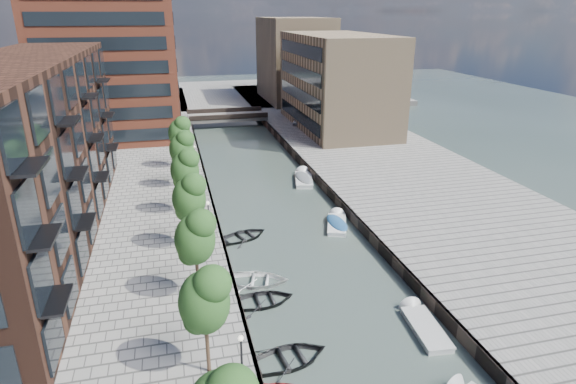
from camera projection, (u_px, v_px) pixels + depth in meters
name	position (u px, v px, depth m)	size (l,w,h in m)	color
water	(263.00, 187.00, 53.07)	(300.00, 300.00, 0.00)	#38473F
quay_right	(397.00, 171.00, 56.48)	(20.00, 140.00, 1.00)	gray
quay_wall_left	(208.00, 187.00, 51.52)	(0.25, 140.00, 1.00)	#332823
quay_wall_right	(316.00, 178.00, 54.26)	(0.25, 140.00, 1.00)	#332823
far_closure	(212.00, 95.00, 107.40)	(80.00, 40.00, 1.00)	gray
apartment_block	(30.00, 153.00, 36.67)	(8.00, 38.00, 14.00)	#331C13
tower	(105.00, 28.00, 66.32)	(18.00, 18.00, 30.00)	#97432B
tan_block_near	(337.00, 82.00, 73.83)	(12.00, 25.00, 14.00)	#9D8160
tan_block_far	(294.00, 60.00, 97.10)	(12.00, 20.00, 16.00)	#9D8160
bridge	(227.00, 116.00, 81.65)	(13.00, 6.00, 1.30)	gray
tree_1	(204.00, 298.00, 22.94)	(2.50, 2.50, 5.95)	#382619
tree_2	(195.00, 236.00, 29.30)	(2.50, 2.50, 5.95)	#382619
tree_3	(189.00, 196.00, 35.66)	(2.50, 2.50, 5.95)	#382619
tree_4	(185.00, 168.00, 42.02)	(2.50, 2.50, 5.95)	#382619
tree_5	(182.00, 147.00, 48.38)	(2.50, 2.50, 5.95)	#382619
tree_6	(179.00, 131.00, 54.74)	(2.50, 2.50, 5.95)	#382619
lamp_0	(242.00, 366.00, 21.14)	(0.24, 0.24, 4.12)	black
lamp_1	(209.00, 222.00, 35.68)	(0.24, 0.24, 4.12)	black
lamp_2	(195.00, 161.00, 50.21)	(0.24, 0.24, 4.12)	black
sloop_0	(289.00, 362.00, 26.53)	(3.29, 4.60, 0.95)	black
sloop_1	(262.00, 303.00, 31.86)	(3.11, 4.35, 0.90)	black
sloop_3	(257.00, 283.00, 34.21)	(3.27, 4.59, 0.95)	white
sloop_4	(244.00, 238.00, 40.98)	(3.04, 4.25, 0.88)	#232326
motorboat_2	(422.00, 324.00, 29.58)	(2.01, 4.81, 1.56)	silver
motorboat_3	(337.00, 223.00, 43.51)	(3.04, 4.89, 1.54)	white
motorboat_4	(304.00, 179.00, 54.96)	(3.00, 5.65, 1.79)	white
car	(299.00, 120.00, 77.54)	(1.57, 3.89, 1.33)	silver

